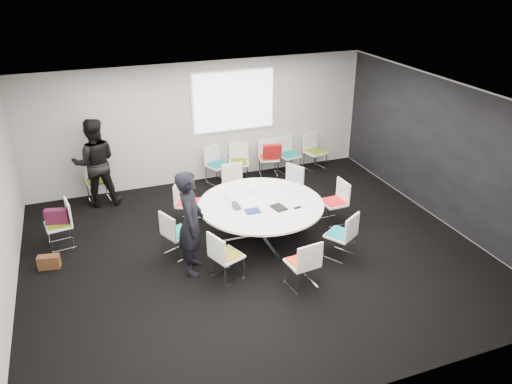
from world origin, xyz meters
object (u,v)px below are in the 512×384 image
object	(u,v)px
chair_ring_e	(178,242)
chair_back_a	(218,172)
chair_back_b	(239,169)
chair_ring_f	(226,264)
conference_table	(261,212)
chair_ring_b	(289,194)
chair_ring_c	(235,192)
laptop	(238,205)
chair_ring_h	(340,243)
cup	(251,191)
chair_ring_d	(188,211)
chair_ring_a	(333,210)
person_main	(191,223)
person_back	(95,163)
brown_bag	(49,262)
chair_spare_left	(61,233)
maroon_bag	(57,216)
chair_back_c	(269,164)
chair_ring_g	(302,272)
chair_person_back	(99,189)
chair_back_e	(315,158)

from	to	relation	value
chair_ring_e	chair_back_a	bearing A→B (deg)	127.03
chair_ring_e	chair_back_b	bearing A→B (deg)	119.28
chair_ring_f	chair_back_b	world-z (taller)	same
conference_table	chair_back_a	world-z (taller)	chair_back_a
chair_ring_b	chair_ring_c	size ratio (longest dim) A/B	1.00
laptop	chair_ring_h	bearing A→B (deg)	-128.40
chair_ring_f	cup	world-z (taller)	chair_ring_f
chair_ring_b	chair_ring_d	bearing A→B (deg)	61.33
chair_ring_a	cup	distance (m)	1.74
chair_ring_h	person_main	world-z (taller)	person_main
chair_ring_a	chair_ring_c	xyz separation A→B (m)	(-1.59, 1.46, 0.00)
person_back	brown_bag	size ratio (longest dim) A/B	5.33
chair_ring_b	chair_ring_d	xyz separation A→B (m)	(-2.20, 0.00, 0.00)
chair_ring_e	chair_spare_left	size ratio (longest dim) A/B	1.00
chair_spare_left	person_back	size ratio (longest dim) A/B	0.46
cup	maroon_bag	bearing A→B (deg)	171.10
chair_back_b	brown_bag	world-z (taller)	chair_back_b
chair_back_c	chair_back_a	bearing A→B (deg)	11.76
chair_back_a	person_main	distance (m)	3.68
chair_ring_g	chair_person_back	distance (m)	5.24
brown_bag	chair_back_b	bearing A→B (deg)	29.23
chair_back_a	chair_back_e	xyz separation A→B (m)	(2.53, -0.03, 0.00)
chair_ring_e	chair_person_back	world-z (taller)	same
chair_ring_f	chair_back_a	bearing A→B (deg)	144.58
chair_ring_d	chair_ring_g	world-z (taller)	same
chair_back_c	chair_ring_b	bearing A→B (deg)	94.77
chair_person_back	person_back	distance (m)	0.70
chair_ring_e	laptop	xyz separation A→B (m)	(1.18, 0.10, 0.47)
chair_ring_f	maroon_bag	bearing A→B (deg)	-149.83
chair_ring_b	person_back	xyz separation A→B (m)	(-3.80, 1.52, 0.68)
chair_ring_f	chair_ring_g	world-z (taller)	same
chair_person_back	chair_ring_g	bearing A→B (deg)	113.89
chair_ring_a	person_main	distance (m)	3.19
chair_back_c	person_main	bearing A→B (deg)	62.45
conference_table	cup	distance (m)	0.50
chair_ring_c	person_back	xyz separation A→B (m)	(-2.74, 1.05, 0.68)
chair_ring_g	chair_ring_h	bearing A→B (deg)	22.37
brown_bag	laptop	bearing A→B (deg)	-4.54
conference_table	person_main	bearing A→B (deg)	-157.50
chair_ring_g	person_main	size ratio (longest dim) A/B	0.48
chair_ring_g	chair_person_back	bearing A→B (deg)	115.86
chair_back_e	brown_bag	bearing A→B (deg)	5.29
chair_spare_left	brown_bag	world-z (taller)	chair_spare_left
chair_ring_d	chair_ring_f	size ratio (longest dim) A/B	1.00
conference_table	chair_back_a	bearing A→B (deg)	91.06
chair_ring_h	chair_ring_a	bearing A→B (deg)	35.33
chair_ring_e	laptop	world-z (taller)	chair_ring_e
chair_back_a	brown_bag	distance (m)	4.46
conference_table	chair_ring_g	xyz separation A→B (m)	(0.07, -1.69, -0.28)
chair_ring_b	chair_ring_a	bearing A→B (deg)	179.98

